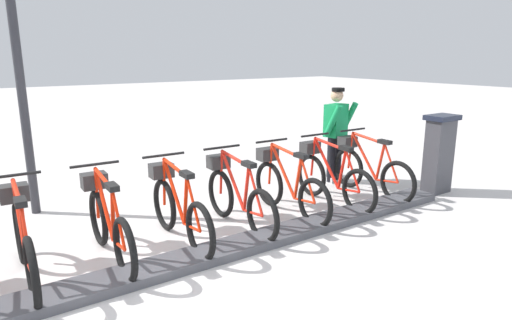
% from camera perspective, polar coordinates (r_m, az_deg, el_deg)
% --- Properties ---
extents(ground_plane, '(60.00, 60.00, 0.00)m').
position_cam_1_polar(ground_plane, '(4.82, -13.72, -14.35)').
color(ground_plane, beige).
extents(dock_rail_base, '(0.44, 9.12, 0.10)m').
position_cam_1_polar(dock_rail_base, '(4.79, -13.75, -13.82)').
color(dock_rail_base, '#47474C').
rests_on(dock_rail_base, ground).
extents(payment_kiosk, '(0.36, 0.52, 1.28)m').
position_cam_1_polar(payment_kiosk, '(7.73, 22.54, 0.88)').
color(payment_kiosk, '#38383D').
rests_on(payment_kiosk, ground).
extents(bike_docked_0, '(1.72, 0.54, 1.02)m').
position_cam_1_polar(bike_docked_0, '(7.34, 14.33, -1.04)').
color(bike_docked_0, black).
rests_on(bike_docked_0, ground).
extents(bike_docked_1, '(1.72, 0.54, 1.02)m').
position_cam_1_polar(bike_docked_1, '(6.75, 9.62, -2.06)').
color(bike_docked_1, black).
rests_on(bike_docked_1, ground).
extents(bike_docked_2, '(1.72, 0.54, 1.02)m').
position_cam_1_polar(bike_docked_2, '(6.22, 4.06, -3.25)').
color(bike_docked_2, black).
rests_on(bike_docked_2, ground).
extents(bike_docked_3, '(1.72, 0.54, 1.02)m').
position_cam_1_polar(bike_docked_3, '(5.76, -2.47, -4.60)').
color(bike_docked_3, black).
rests_on(bike_docked_3, ground).
extents(bike_docked_4, '(1.72, 0.54, 1.02)m').
position_cam_1_polar(bike_docked_4, '(5.39, -10.04, -6.09)').
color(bike_docked_4, black).
rests_on(bike_docked_4, ground).
extents(bike_docked_5, '(1.72, 0.54, 1.02)m').
position_cam_1_polar(bike_docked_5, '(5.14, -18.58, -7.63)').
color(bike_docked_5, black).
rests_on(bike_docked_5, ground).
extents(bike_docked_6, '(1.72, 0.54, 1.02)m').
position_cam_1_polar(bike_docked_6, '(5.01, -27.86, -9.11)').
color(bike_docked_6, black).
rests_on(bike_docked_6, ground).
extents(worker_near_rack, '(0.51, 0.68, 1.66)m').
position_cam_1_polar(worker_near_rack, '(7.84, 10.29, 3.67)').
color(worker_near_rack, white).
rests_on(worker_near_rack, ground).
extents(lamp_post, '(0.32, 0.32, 3.50)m').
position_cam_1_polar(lamp_post, '(6.78, -28.61, 12.87)').
color(lamp_post, '#2D2D33').
rests_on(lamp_post, ground).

